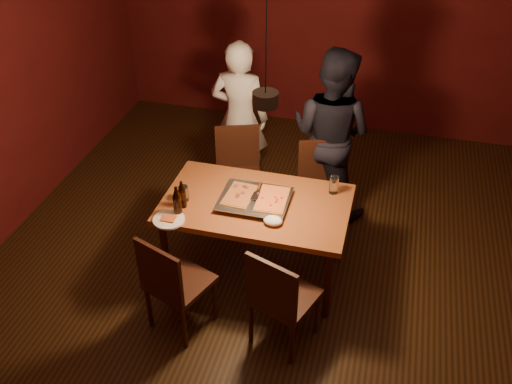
% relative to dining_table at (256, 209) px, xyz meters
% --- Properties ---
extents(room_shell, '(6.00, 6.00, 6.00)m').
position_rel_dining_table_xyz_m(room_shell, '(0.11, -0.16, 0.72)').
color(room_shell, '#3A230F').
rests_on(room_shell, ground).
extents(dining_table, '(1.50, 0.90, 0.75)m').
position_rel_dining_table_xyz_m(dining_table, '(0.00, 0.00, 0.00)').
color(dining_table, '#9A5127').
rests_on(dining_table, floor).
extents(chair_far_left, '(0.54, 0.54, 0.49)m').
position_rel_dining_table_xyz_m(chair_far_left, '(-0.39, 0.83, -0.14)').
color(chair_far_left, '#38190F').
rests_on(chair_far_left, floor).
extents(chair_far_right, '(0.54, 0.54, 0.49)m').
position_rel_dining_table_xyz_m(chair_far_right, '(0.42, 0.77, -0.14)').
color(chair_far_right, '#38190F').
rests_on(chair_far_right, floor).
extents(chair_near_left, '(0.54, 0.54, 0.49)m').
position_rel_dining_table_xyz_m(chair_near_left, '(-0.44, -0.79, -0.14)').
color(chair_near_left, '#38190F').
rests_on(chair_near_left, floor).
extents(chair_near_right, '(0.54, 0.54, 0.49)m').
position_rel_dining_table_xyz_m(chair_near_right, '(0.36, -0.74, -0.14)').
color(chair_near_right, '#38190F').
rests_on(chair_near_right, floor).
extents(pizza_tray, '(0.59, 0.50, 0.05)m').
position_rel_dining_table_xyz_m(pizza_tray, '(-0.01, -0.01, 0.10)').
color(pizza_tray, silver).
rests_on(pizza_tray, dining_table).
extents(pizza_meat, '(0.23, 0.35, 0.02)m').
position_rel_dining_table_xyz_m(pizza_meat, '(-0.13, -0.01, 0.13)').
color(pizza_meat, maroon).
rests_on(pizza_meat, pizza_tray).
extents(pizza_cheese, '(0.25, 0.38, 0.02)m').
position_rel_dining_table_xyz_m(pizza_cheese, '(0.13, -0.00, 0.13)').
color(pizza_cheese, gold).
rests_on(pizza_cheese, pizza_tray).
extents(spatula, '(0.11, 0.25, 0.04)m').
position_rel_dining_table_xyz_m(spatula, '(0.01, 0.00, 0.14)').
color(spatula, silver).
rests_on(spatula, pizza_tray).
extents(beer_bottle_a, '(0.07, 0.07, 0.25)m').
position_rel_dining_table_xyz_m(beer_bottle_a, '(-0.55, -0.30, 0.20)').
color(beer_bottle_a, black).
rests_on(beer_bottle_a, dining_table).
extents(beer_bottle_b, '(0.06, 0.06, 0.23)m').
position_rel_dining_table_xyz_m(beer_bottle_b, '(-0.55, -0.20, 0.19)').
color(beer_bottle_b, black).
rests_on(beer_bottle_b, dining_table).
extents(water_glass_left, '(0.08, 0.08, 0.13)m').
position_rel_dining_table_xyz_m(water_glass_left, '(-0.57, -0.12, 0.14)').
color(water_glass_left, silver).
rests_on(water_glass_left, dining_table).
extents(water_glass_right, '(0.07, 0.07, 0.15)m').
position_rel_dining_table_xyz_m(water_glass_right, '(0.58, 0.29, 0.15)').
color(water_glass_right, silver).
rests_on(water_glass_right, dining_table).
extents(plate_slice, '(0.25, 0.25, 0.03)m').
position_rel_dining_table_xyz_m(plate_slice, '(-0.59, -0.40, 0.08)').
color(plate_slice, white).
rests_on(plate_slice, dining_table).
extents(napkin, '(0.15, 0.11, 0.06)m').
position_rel_dining_table_xyz_m(napkin, '(0.20, -0.24, 0.10)').
color(napkin, white).
rests_on(napkin, dining_table).
extents(diner_white, '(0.58, 0.39, 1.58)m').
position_rel_dining_table_xyz_m(diner_white, '(-0.50, 1.28, 0.12)').
color(diner_white, white).
rests_on(diner_white, floor).
extents(diner_dark, '(0.98, 0.88, 1.68)m').
position_rel_dining_table_xyz_m(diner_dark, '(0.44, 1.10, 0.16)').
color(diner_dark, black).
rests_on(diner_dark, floor).
extents(pendant_lamp, '(0.18, 0.18, 1.10)m').
position_rel_dining_table_xyz_m(pendant_lamp, '(0.11, -0.16, 1.08)').
color(pendant_lamp, black).
rests_on(pendant_lamp, ceiling).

